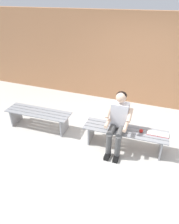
{
  "coord_description": "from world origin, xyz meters",
  "views": [
    {
      "loc": [
        -0.48,
        3.38,
        2.84
      ],
      "look_at": [
        0.72,
        0.15,
        0.79
      ],
      "focal_mm": 32.22,
      "sensor_mm": 36.0,
      "label": 1
    }
  ],
  "objects_px": {
    "bench_far": "(39,116)",
    "book_open": "(158,134)",
    "apple": "(141,131)",
    "bench_near": "(125,134)",
    "person_seated": "(118,121)"
  },
  "relations": [
    {
      "from": "bench_near",
      "to": "apple",
      "type": "relative_size",
      "value": 22.53
    },
    {
      "from": "bench_near",
      "to": "bench_far",
      "type": "relative_size",
      "value": 1.09
    },
    {
      "from": "bench_near",
      "to": "person_seated",
      "type": "distance_m",
      "value": 0.39
    },
    {
      "from": "bench_far",
      "to": "person_seated",
      "type": "relative_size",
      "value": 1.26
    },
    {
      "from": "bench_near",
      "to": "person_seated",
      "type": "bearing_deg",
      "value": 34.16
    },
    {
      "from": "person_seated",
      "to": "book_open",
      "type": "xyz_separation_m",
      "value": [
        -0.78,
        -0.16,
        -0.23
      ]
    },
    {
      "from": "bench_near",
      "to": "person_seated",
      "type": "relative_size",
      "value": 1.38
    },
    {
      "from": "bench_far",
      "to": "person_seated",
      "type": "bearing_deg",
      "value": 177.02
    },
    {
      "from": "bench_far",
      "to": "book_open",
      "type": "distance_m",
      "value": 2.71
    },
    {
      "from": "bench_near",
      "to": "person_seated",
      "type": "height_order",
      "value": "person_seated"
    },
    {
      "from": "bench_far",
      "to": "apple",
      "type": "relative_size",
      "value": 20.58
    },
    {
      "from": "bench_near",
      "to": "apple",
      "type": "xyz_separation_m",
      "value": [
        -0.31,
        -0.01,
        0.14
      ]
    },
    {
      "from": "book_open",
      "to": "bench_near",
      "type": "bearing_deg",
      "value": 3.77
    },
    {
      "from": "bench_near",
      "to": "person_seated",
      "type": "xyz_separation_m",
      "value": [
        0.15,
        0.1,
        0.35
      ]
    },
    {
      "from": "bench_far",
      "to": "apple",
      "type": "height_order",
      "value": "apple"
    }
  ]
}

